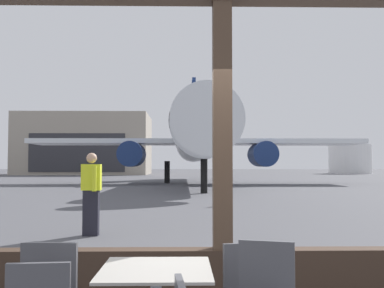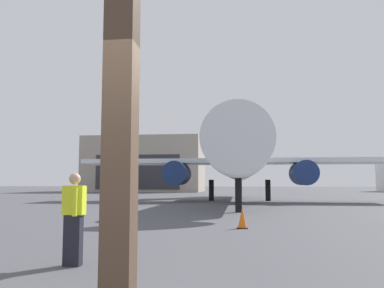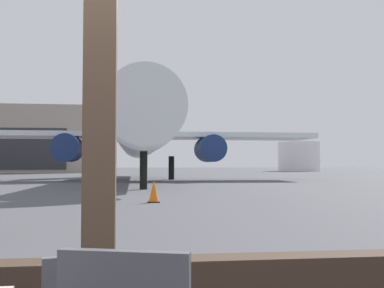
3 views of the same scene
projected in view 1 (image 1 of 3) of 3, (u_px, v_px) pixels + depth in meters
ground_plane at (187, 180)px, 44.66m from camera, size 220.00×220.00×0.00m
window_frame at (222, 185)px, 4.77m from camera, size 7.42×0.24×3.49m
airplane at (197, 138)px, 34.53m from camera, size 25.82×29.61×10.39m
ground_crew_worker at (91, 193)px, 9.44m from camera, size 0.40×0.52×1.74m
traffic_cone at (218, 197)px, 15.99m from camera, size 0.36×0.36×0.70m
distant_hangar at (86, 145)px, 69.71m from camera, size 19.54×12.15×9.20m
fuel_storage_tank at (350, 159)px, 75.80m from camera, size 7.02×7.02×4.88m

